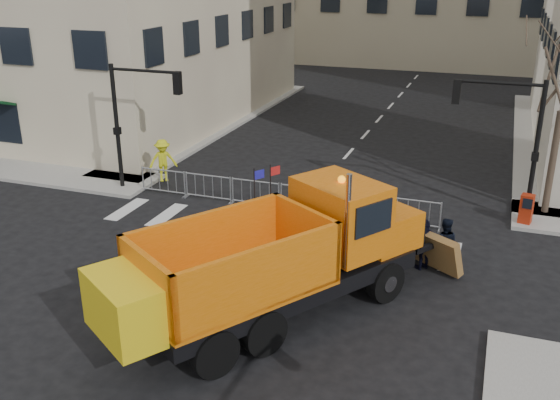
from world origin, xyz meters
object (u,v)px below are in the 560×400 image
(cop_c, at_px, (424,244))
(newspaper_box, at_px, (526,209))
(plow_truck, at_px, (274,257))
(cop_a, at_px, (384,248))
(worker, at_px, (163,160))
(cop_b, at_px, (444,244))

(cop_c, distance_m, newspaper_box, 5.70)
(plow_truck, height_order, newspaper_box, plow_truck)
(plow_truck, relative_size, cop_c, 6.27)
(cop_a, height_order, newspaper_box, cop_a)
(cop_c, bearing_deg, plow_truck, 4.92)
(plow_truck, bearing_deg, worker, 76.82)
(plow_truck, bearing_deg, cop_c, -5.15)
(plow_truck, distance_m, cop_b, 6.26)
(plow_truck, xyz_separation_m, worker, (-8.47, 8.82, -0.79))
(cop_a, relative_size, newspaper_box, 1.65)
(cop_c, height_order, newspaper_box, cop_c)
(plow_truck, bearing_deg, newspaper_box, -2.63)
(plow_truck, distance_m, worker, 12.25)
(cop_a, distance_m, newspaper_box, 6.99)
(cop_b, relative_size, cop_c, 1.02)
(cop_c, xyz_separation_m, newspaper_box, (3.11, 4.77, -0.16))
(plow_truck, bearing_deg, cop_a, 0.37)
(cop_a, bearing_deg, plow_truck, 31.13)
(cop_a, xyz_separation_m, newspaper_box, (4.25, 5.55, -0.21))
(cop_c, relative_size, newspaper_box, 1.55)
(cop_b, bearing_deg, newspaper_box, -123.16)
(worker, bearing_deg, cop_b, -54.98)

